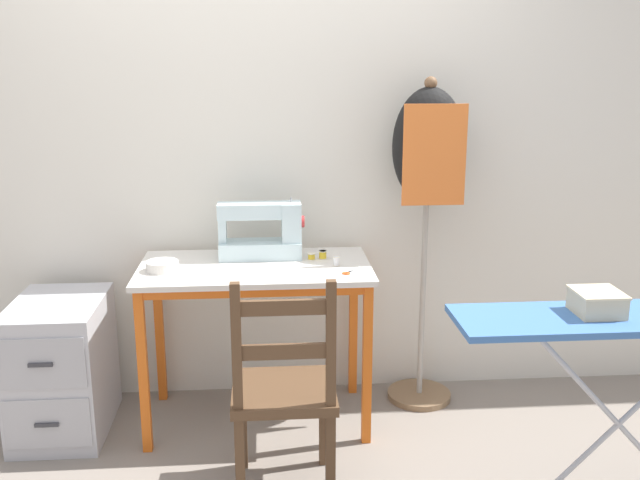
% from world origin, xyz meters
% --- Properties ---
extents(ground_plane, '(14.00, 14.00, 0.00)m').
position_xyz_m(ground_plane, '(0.00, 0.00, 0.00)').
color(ground_plane, gray).
extents(wall_back, '(10.00, 0.05, 2.55)m').
position_xyz_m(wall_back, '(0.00, 0.64, 1.27)').
color(wall_back, silver).
rests_on(wall_back, ground_plane).
extents(sewing_table, '(1.05, 0.58, 0.77)m').
position_xyz_m(sewing_table, '(0.00, 0.28, 0.67)').
color(sewing_table, silver).
rests_on(sewing_table, ground_plane).
extents(sewing_machine, '(0.40, 0.15, 0.29)m').
position_xyz_m(sewing_machine, '(0.05, 0.42, 0.89)').
color(sewing_machine, silver).
rests_on(sewing_machine, sewing_table).
extents(fabric_bowl, '(0.14, 0.14, 0.04)m').
position_xyz_m(fabric_bowl, '(-0.41, 0.23, 0.79)').
color(fabric_bowl, silver).
rests_on(fabric_bowl, sewing_table).
extents(scissors, '(0.11, 0.11, 0.01)m').
position_xyz_m(scissors, '(0.42, 0.14, 0.77)').
color(scissors, silver).
rests_on(scissors, sewing_table).
extents(thread_spool_near_machine, '(0.04, 0.04, 0.03)m').
position_xyz_m(thread_spool_near_machine, '(0.26, 0.36, 0.79)').
color(thread_spool_near_machine, yellow).
rests_on(thread_spool_near_machine, sewing_table).
extents(thread_spool_mid_table, '(0.04, 0.04, 0.04)m').
position_xyz_m(thread_spool_mid_table, '(0.32, 0.37, 0.79)').
color(thread_spool_mid_table, yellow).
rests_on(thread_spool_mid_table, sewing_table).
extents(thread_spool_far_edge, '(0.03, 0.03, 0.04)m').
position_xyz_m(thread_spool_far_edge, '(0.37, 0.25, 0.79)').
color(thread_spool_far_edge, silver).
rests_on(thread_spool_far_edge, sewing_table).
extents(wooden_chair, '(0.40, 0.38, 0.92)m').
position_xyz_m(wooden_chair, '(0.11, -0.32, 0.43)').
color(wooden_chair, '#513823').
rests_on(wooden_chair, ground_plane).
extents(filing_cabinet, '(0.40, 0.57, 0.63)m').
position_xyz_m(filing_cabinet, '(-0.89, 0.26, 0.31)').
color(filing_cabinet, '#B7B7BC').
rests_on(filing_cabinet, ground_plane).
extents(dress_form, '(0.34, 0.32, 1.60)m').
position_xyz_m(dress_form, '(0.82, 0.44, 1.20)').
color(dress_form, '#846647').
rests_on(dress_form, ground_plane).
extents(ironing_board, '(1.24, 0.32, 0.83)m').
position_xyz_m(ironing_board, '(1.31, -0.59, 0.77)').
color(ironing_board, '#3D6BAD').
rests_on(ironing_board, ground_plane).
extents(storage_box, '(0.16, 0.17, 0.08)m').
position_xyz_m(storage_box, '(1.20, -0.58, 0.86)').
color(storage_box, beige).
rests_on(storage_box, ironing_board).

